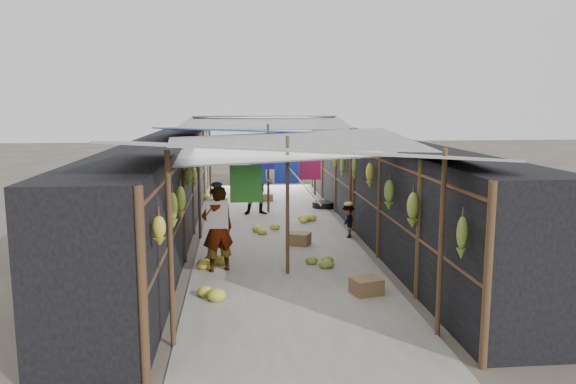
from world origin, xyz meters
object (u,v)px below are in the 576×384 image
object	(u,v)px
vendor_elderly	(218,229)
vendor_seated	(348,221)
crate_near	(366,287)
black_basin	(323,205)
shopper_blue	(259,184)

from	to	relation	value
vendor_elderly	vendor_seated	distance (m)	3.87
crate_near	vendor_seated	distance (m)	4.01
black_basin	vendor_seated	distance (m)	3.91
shopper_blue	vendor_seated	xyz separation A→B (m)	(1.99, -3.05, -0.47)
crate_near	vendor_seated	bearing A→B (deg)	65.68
vendor_seated	black_basin	bearing A→B (deg)	178.61
shopper_blue	vendor_seated	bearing A→B (deg)	-59.00
crate_near	black_basin	size ratio (longest dim) A/B	0.75
crate_near	shopper_blue	distance (m)	7.22
crate_near	vendor_elderly	xyz separation A→B (m)	(-2.51, 1.57, 0.69)
shopper_blue	vendor_seated	distance (m)	3.67
black_basin	vendor_elderly	xyz separation A→B (m)	(-3.00, -6.30, 0.74)
crate_near	black_basin	world-z (taller)	crate_near
crate_near	vendor_seated	xyz separation A→B (m)	(0.49, 3.97, 0.27)
vendor_elderly	crate_near	bearing A→B (deg)	128.76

